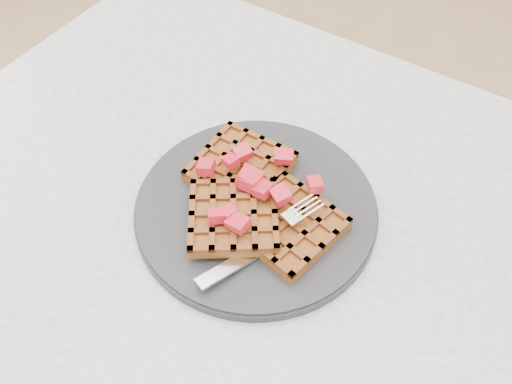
% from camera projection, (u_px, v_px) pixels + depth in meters
% --- Properties ---
extents(table, '(1.20, 0.80, 0.75)m').
position_uv_depth(table, '(327.00, 323.00, 0.73)').
color(table, silver).
rests_on(table, ground).
extents(plate, '(0.29, 0.29, 0.02)m').
position_uv_depth(plate, '(256.00, 209.00, 0.69)').
color(plate, black).
rests_on(plate, table).
extents(waffles, '(0.21, 0.20, 0.03)m').
position_uv_depth(waffles, '(254.00, 201.00, 0.67)').
color(waffles, '#93501F').
rests_on(waffles, plate).
extents(strawberry_pile, '(0.15, 0.15, 0.02)m').
position_uv_depth(strawberry_pile, '(256.00, 184.00, 0.66)').
color(strawberry_pile, '#AA0011').
rests_on(strawberry_pile, waffles).
extents(fork, '(0.08, 0.18, 0.02)m').
position_uv_depth(fork, '(269.00, 241.00, 0.64)').
color(fork, silver).
rests_on(fork, plate).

